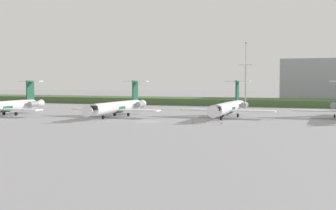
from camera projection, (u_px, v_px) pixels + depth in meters
ground_plane at (189, 112)px, 129.19m from camera, size 500.00×500.00×0.00m
grass_berm at (223, 102)px, 169.12m from camera, size 320.00×20.00×2.42m
regional_jet_nearest at (5, 106)px, 116.88m from camera, size 22.81×31.00×9.00m
regional_jet_second at (118, 106)px, 114.28m from camera, size 22.81×31.00×9.00m
regional_jet_third at (229, 107)px, 111.74m from camera, size 22.81×31.00×9.00m
antenna_mast at (246, 80)px, 152.19m from camera, size 4.40×0.50×21.66m
safety_cone_front_marker at (192, 122)px, 97.00m from camera, size 0.44×0.44×0.55m
safety_cone_mid_marker at (206, 122)px, 96.99m from camera, size 0.44×0.44×0.55m
safety_cone_rear_marker at (222, 123)px, 95.15m from camera, size 0.44×0.44×0.55m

